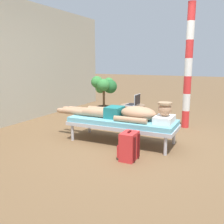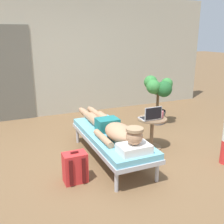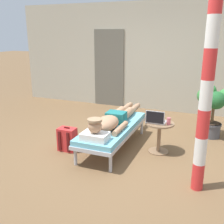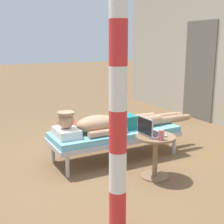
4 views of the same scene
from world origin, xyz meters
name	(u,v)px [view 1 (image 1 of 4)]	position (x,y,z in m)	size (l,w,h in m)	color
ground_plane	(127,141)	(0.00, 0.00, 0.00)	(40.00, 40.00, 0.00)	brown
house_wall_back	(2,62)	(-0.09, 2.80, 1.35)	(7.60, 0.20, 2.70)	#B2AD99
lounge_chair	(122,123)	(-0.09, 0.05, 0.35)	(0.68, 1.85, 0.42)	#B7B7BC
person_reclining	(125,113)	(-0.09, 0.00, 0.52)	(0.53, 2.17, 0.33)	white
side_table	(133,113)	(0.70, 0.16, 0.36)	(0.48, 0.48, 0.52)	#8C6B4C
laptop	(134,102)	(0.64, 0.11, 0.58)	(0.31, 0.24, 0.23)	silver
drink_glass	(137,101)	(0.85, 0.13, 0.58)	(0.06, 0.06, 0.11)	#D86672
backpack	(129,146)	(-0.77, -0.35, 0.20)	(0.30, 0.26, 0.42)	red
potted_plant	(104,92)	(1.48, 1.20, 0.64)	(0.61, 0.58, 1.02)	#4C4C51
porch_post	(188,67)	(1.41, -0.75, 1.25)	(0.15, 0.15, 2.50)	red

